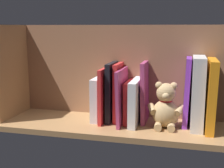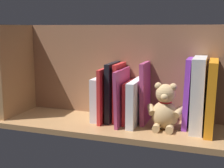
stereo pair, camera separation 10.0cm
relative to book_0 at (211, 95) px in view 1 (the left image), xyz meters
The scene contains 15 objects.
ground_plane 39.88cm from the book_0, ahead, with size 92.04×29.75×2.20cm, color #A87A4C.
shelf_back_panel 39.23cm from the book_0, 16.18° to the right, with size 92.04×1.50×38.77cm, color #9B6848.
shelf_side_divider 81.48cm from the book_0, ahead, with size 2.40×23.75×38.77cm, color #A87A4C.
book_0 is the anchor object (origin of this frame).
dictionary_thick_white 4.66cm from the book_0, 11.01° to the right, with size 4.59×17.31×27.11cm, color silver.
book_1 9.14cm from the book_0, 20.34° to the right, with size 1.92×12.93×26.45cm, color purple.
teddy_bear 17.12cm from the book_0, ahead, with size 14.29×11.37×17.61cm.
book_2 25.20cm from the book_0, ahead, with size 1.66×12.93×24.27cm, color #B23F72.
book_3 28.41cm from the book_0, ahead, with size 3.00×18.78×17.56cm, color silver.
book_4 31.63cm from the book_0, ahead, with size 1.71×15.25×16.58cm, color red.
book_5 33.51cm from the book_0, ahead, with size 1.25×19.33×21.63cm, color #B23F72.
book_6 35.86cm from the book_0, ahead, with size 1.78×13.33×23.49cm, color red.
book_7 38.45cm from the book_0, ahead, with size 2.01×14.73×23.75cm, color black.
book_8 40.90cm from the book_0, ahead, with size 1.38×17.29×21.80cm, color red.
book_9 44.09cm from the book_0, ahead, with size 3.10×15.21×17.61cm, color silver.
Camera 1 is at (-28.29, 113.32, 37.76)cm, focal length 48.64 mm.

